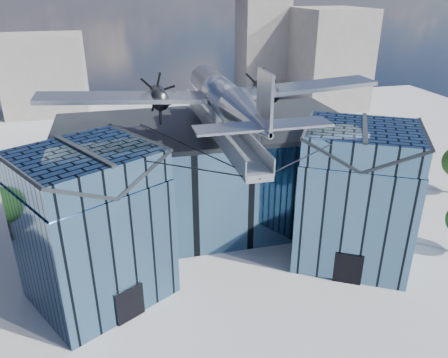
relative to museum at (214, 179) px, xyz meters
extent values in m
plane|color=gray|center=(0.00, -5.82, -5.54)|extent=(120.00, 120.00, 0.00)
cube|color=#426786|center=(0.00, 3.18, -0.79)|extent=(28.00, 14.00, 9.50)
cube|color=#25282C|center=(0.00, 3.18, 4.16)|extent=(28.00, 14.00, 0.40)
cube|color=#426786|center=(-10.50, -6.82, -0.79)|extent=(11.79, 11.43, 9.50)
cube|color=#426786|center=(-10.50, -6.82, 5.06)|extent=(11.56, 11.20, 2.20)
cube|color=#25282C|center=(-12.45, -7.94, 5.06)|extent=(7.98, 9.23, 2.40)
cube|color=#25282C|center=(-8.55, -5.69, 5.06)|extent=(7.98, 9.23, 2.40)
cube|color=#25282C|center=(-10.50, -6.82, 6.21)|extent=(4.30, 7.10, 0.18)
cube|color=black|center=(-8.48, -10.33, -4.24)|extent=(2.03, 1.32, 2.60)
cube|color=black|center=(-6.60, -4.57, -0.79)|extent=(0.34, 0.34, 9.50)
cube|color=#426786|center=(10.50, -6.82, -0.79)|extent=(11.79, 11.43, 9.50)
cube|color=#426786|center=(10.50, -6.82, 5.06)|extent=(11.56, 11.20, 2.20)
cube|color=#25282C|center=(8.55, -5.69, 5.06)|extent=(7.98, 9.23, 2.40)
cube|color=#25282C|center=(12.45, -7.94, 5.06)|extent=(7.98, 9.23, 2.40)
cube|color=#25282C|center=(10.50, -6.82, 6.21)|extent=(4.30, 7.10, 0.18)
cube|color=black|center=(8.48, -10.33, -4.24)|extent=(2.03, 1.32, 2.60)
cube|color=black|center=(6.60, -4.57, -0.79)|extent=(0.34, 0.34, 9.50)
cube|color=#90969C|center=(0.00, -2.32, 5.56)|extent=(1.80, 21.00, 0.50)
cube|color=#90969C|center=(-0.90, -2.32, 6.21)|extent=(0.08, 21.00, 1.10)
cube|color=#90969C|center=(0.90, -2.32, 6.21)|extent=(0.08, 21.00, 1.10)
cylinder|color=#90969C|center=(0.00, 7.18, 4.89)|extent=(0.44, 0.44, 1.35)
cylinder|color=#90969C|center=(0.00, 1.18, 4.89)|extent=(0.44, 0.44, 1.35)
cylinder|color=#90969C|center=(0.00, -2.82, 4.89)|extent=(0.44, 0.44, 1.35)
cylinder|color=#90969C|center=(0.00, -1.82, 6.51)|extent=(0.70, 0.70, 1.40)
cylinder|color=black|center=(-5.25, -9.82, 5.86)|extent=(10.55, 6.08, 0.69)
cylinder|color=black|center=(5.25, -9.82, 5.86)|extent=(10.55, 6.08, 0.69)
cylinder|color=black|center=(-3.00, -4.32, 5.01)|extent=(6.09, 17.04, 1.19)
cylinder|color=black|center=(3.00, -4.32, 5.01)|extent=(6.09, 17.04, 1.19)
cylinder|color=#999DA4|center=(0.00, -1.82, 8.46)|extent=(2.50, 11.00, 2.50)
sphere|color=#999DA4|center=(0.00, 3.68, 8.46)|extent=(2.50, 2.50, 2.50)
cube|color=black|center=(0.00, 2.68, 9.15)|extent=(1.60, 1.40, 0.50)
cone|color=#999DA4|center=(0.00, -10.82, 8.76)|extent=(2.50, 7.00, 2.50)
cube|color=#999DA4|center=(0.00, -13.12, 10.36)|extent=(0.18, 2.40, 3.40)
cube|color=#999DA4|center=(0.00, -13.02, 8.96)|extent=(8.00, 1.80, 0.14)
cube|color=#999DA4|center=(-7.00, -0.82, 8.16)|extent=(14.00, 3.20, 1.08)
cylinder|color=black|center=(-4.60, -0.22, 7.91)|extent=(1.44, 3.20, 1.44)
cone|color=black|center=(-4.60, 1.58, 7.91)|extent=(0.70, 0.70, 0.70)
cube|color=black|center=(-4.60, 1.73, 7.91)|extent=(1.05, 0.06, 3.33)
cube|color=black|center=(-4.60, 1.73, 7.91)|extent=(2.53, 0.06, 2.53)
cube|color=black|center=(-4.60, 1.73, 7.91)|extent=(3.33, 0.06, 1.05)
cylinder|color=black|center=(-4.60, -0.82, 6.69)|extent=(0.24, 0.24, 1.75)
cube|color=#999DA4|center=(7.00, -0.82, 8.16)|extent=(14.00, 3.20, 1.08)
cylinder|color=black|center=(4.60, -0.22, 7.91)|extent=(1.44, 3.20, 1.44)
cone|color=black|center=(4.60, 1.58, 7.91)|extent=(0.70, 0.70, 0.70)
cube|color=black|center=(4.60, 1.73, 7.91)|extent=(1.05, 0.06, 3.33)
cube|color=black|center=(4.60, 1.73, 7.91)|extent=(2.53, 0.06, 2.53)
cube|color=black|center=(4.60, 1.73, 7.91)|extent=(3.33, 0.06, 1.05)
cylinder|color=black|center=(4.60, -0.82, 6.69)|extent=(0.24, 0.24, 1.75)
cube|color=gray|center=(32.00, 42.18, 3.46)|extent=(12.00, 14.00, 18.00)
cube|color=gray|center=(-20.00, 49.18, 1.46)|extent=(14.00, 10.00, 14.00)
cube|color=gray|center=(22.00, 52.18, 7.46)|extent=(9.00, 9.00, 26.00)
camera|label=1|loc=(-7.98, -35.64, 16.32)|focal=35.00mm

